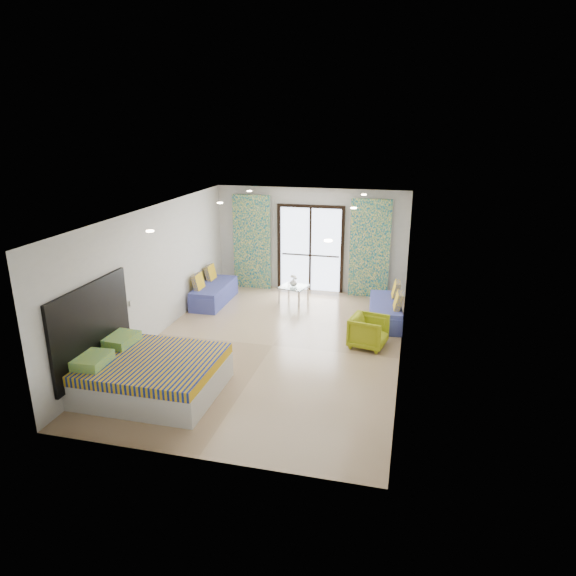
% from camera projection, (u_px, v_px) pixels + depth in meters
% --- Properties ---
extents(floor, '(5.00, 7.50, 0.01)m').
position_uv_depth(floor, '(273.00, 346.00, 10.31)').
color(floor, '#9B7D5C').
rests_on(floor, ground).
extents(ceiling, '(5.00, 7.50, 0.01)m').
position_uv_depth(ceiling, '(271.00, 212.00, 9.48)').
color(ceiling, silver).
rests_on(ceiling, ground).
extents(wall_back, '(5.00, 0.01, 2.70)m').
position_uv_depth(wall_back, '(311.00, 240.00, 13.36)').
color(wall_back, silver).
rests_on(wall_back, ground).
extents(wall_front, '(5.00, 0.01, 2.70)m').
position_uv_depth(wall_front, '(192.00, 368.00, 6.43)').
color(wall_front, silver).
rests_on(wall_front, ground).
extents(wall_left, '(0.01, 7.50, 2.70)m').
position_uv_depth(wall_left, '(154.00, 273.00, 10.46)').
color(wall_left, silver).
rests_on(wall_left, ground).
extents(wall_right, '(0.01, 7.50, 2.70)m').
position_uv_depth(wall_right, '(404.00, 291.00, 9.32)').
color(wall_right, silver).
rests_on(wall_right, ground).
extents(balcony_door, '(1.76, 0.08, 2.28)m').
position_uv_depth(balcony_door, '(310.00, 244.00, 13.36)').
color(balcony_door, black).
rests_on(balcony_door, floor).
extents(balcony_rail, '(1.52, 0.03, 0.04)m').
position_uv_depth(balcony_rail, '(310.00, 255.00, 13.46)').
color(balcony_rail, '#595451').
rests_on(balcony_rail, balcony_door).
extents(curtain_left, '(1.00, 0.10, 2.50)m').
position_uv_depth(curtain_left, '(252.00, 242.00, 13.57)').
color(curtain_left, silver).
rests_on(curtain_left, floor).
extents(curtain_right, '(1.00, 0.10, 2.50)m').
position_uv_depth(curtain_right, '(370.00, 249.00, 12.87)').
color(curtain_right, silver).
rests_on(curtain_right, floor).
extents(downlight_a, '(0.12, 0.12, 0.02)m').
position_uv_depth(downlight_a, '(150.00, 231.00, 7.96)').
color(downlight_a, '#FFE0B2').
rests_on(downlight_a, ceiling).
extents(downlight_b, '(0.12, 0.12, 0.02)m').
position_uv_depth(downlight_b, '(328.00, 241.00, 7.32)').
color(downlight_b, '#FFE0B2').
rests_on(downlight_b, ceiling).
extents(downlight_c, '(0.12, 0.12, 0.02)m').
position_uv_depth(downlight_c, '(220.00, 203.00, 10.73)').
color(downlight_c, '#FFE0B2').
rests_on(downlight_c, ceiling).
extents(downlight_d, '(0.12, 0.12, 0.02)m').
position_uv_depth(downlight_d, '(354.00, 208.00, 10.09)').
color(downlight_d, '#FFE0B2').
rests_on(downlight_d, ceiling).
extents(downlight_e, '(0.12, 0.12, 0.02)m').
position_uv_depth(downlight_e, '(249.00, 191.00, 12.57)').
color(downlight_e, '#FFE0B2').
rests_on(downlight_e, ceiling).
extents(downlight_f, '(0.12, 0.12, 0.02)m').
position_uv_depth(downlight_f, '(364.00, 195.00, 11.94)').
color(downlight_f, '#FFE0B2').
rests_on(downlight_f, ceiling).
extents(headboard, '(0.06, 2.10, 1.50)m').
position_uv_depth(headboard, '(92.00, 328.00, 8.46)').
color(headboard, black).
rests_on(headboard, floor).
extents(switch_plate, '(0.02, 0.10, 0.10)m').
position_uv_depth(switch_plate, '(131.00, 303.00, 9.61)').
color(switch_plate, silver).
rests_on(switch_plate, wall_left).
extents(bed, '(2.21, 1.80, 0.76)m').
position_uv_depth(bed, '(150.00, 374.00, 8.46)').
color(bed, silver).
rests_on(bed, floor).
extents(daybed_left, '(0.69, 1.72, 0.84)m').
position_uv_depth(daybed_left, '(214.00, 292.00, 12.70)').
color(daybed_left, '#3F4697').
rests_on(daybed_left, floor).
extents(daybed_right, '(0.83, 1.76, 0.84)m').
position_uv_depth(daybed_right, '(386.00, 311.00, 11.46)').
color(daybed_right, '#3F4697').
rests_on(daybed_right, floor).
extents(coffee_table, '(0.74, 0.74, 0.71)m').
position_uv_depth(coffee_table, '(294.00, 288.00, 12.71)').
color(coffee_table, silver).
rests_on(coffee_table, floor).
extents(vase, '(0.20, 0.21, 0.19)m').
position_uv_depth(vase, '(293.00, 282.00, 12.70)').
color(vase, white).
rests_on(vase, coffee_table).
extents(armchair, '(0.76, 0.79, 0.70)m').
position_uv_depth(armchair, '(369.00, 330.00, 10.17)').
color(armchair, '#939D14').
rests_on(armchair, floor).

